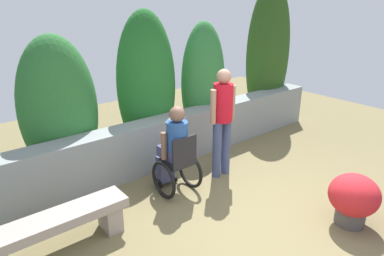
# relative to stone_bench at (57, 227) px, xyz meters

# --- Properties ---
(ground_plane) EXTENTS (12.30, 12.30, 0.00)m
(ground_plane) POSITION_rel_stone_bench_xyz_m (2.16, -1.07, -0.32)
(ground_plane) COLOR brown
(stone_retaining_wall) EXTENTS (7.36, 0.40, 0.83)m
(stone_retaining_wall) POSITION_rel_stone_bench_xyz_m (2.16, 1.07, 0.10)
(stone_retaining_wall) COLOR gray
(stone_retaining_wall) RESTS_ON ground
(hedge_backdrop) EXTENTS (7.50, 0.99, 3.06)m
(hedge_backdrop) POSITION_rel_stone_bench_xyz_m (2.18, 1.56, 1.02)
(hedge_backdrop) COLOR #193B10
(hedge_backdrop) RESTS_ON ground
(stone_bench) EXTENTS (1.62, 0.37, 0.46)m
(stone_bench) POSITION_rel_stone_bench_xyz_m (0.00, 0.00, 0.00)
(stone_bench) COLOR gray
(stone_bench) RESTS_ON ground
(person_in_wheelchair) EXTENTS (0.53, 0.66, 1.33)m
(person_in_wheelchair) POSITION_rel_stone_bench_xyz_m (1.79, 0.21, 0.31)
(person_in_wheelchair) COLOR black
(person_in_wheelchair) RESTS_ON ground
(person_standing_companion) EXTENTS (0.49, 0.30, 1.73)m
(person_standing_companion) POSITION_rel_stone_bench_xyz_m (2.67, 0.16, 0.69)
(person_standing_companion) COLOR #3D486F
(person_standing_companion) RESTS_ON ground
(flower_pot_red_accent) EXTENTS (0.61, 0.61, 0.68)m
(flower_pot_red_accent) POSITION_rel_stone_bench_xyz_m (3.05, -1.82, 0.05)
(flower_pot_red_accent) COLOR #504B4C
(flower_pot_red_accent) RESTS_ON ground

